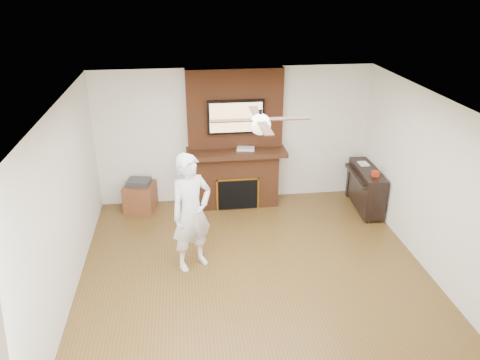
{
  "coord_description": "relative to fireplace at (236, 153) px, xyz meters",
  "views": [
    {
      "loc": [
        -0.93,
        -5.33,
        4.01
      ],
      "look_at": [
        -0.13,
        0.9,
        1.19
      ],
      "focal_mm": 35.0,
      "sensor_mm": 36.0,
      "label": 1
    }
  ],
  "objects": [
    {
      "name": "ceiling_fan",
      "position": [
        -0.0,
        -2.55,
        1.34
      ],
      "size": [
        1.21,
        1.21,
        0.31
      ],
      "color": "black",
      "rests_on": "room_shell"
    },
    {
      "name": "piano",
      "position": [
        2.31,
        -0.55,
        -0.58
      ],
      "size": [
        0.52,
        1.22,
        0.87
      ],
      "rotation": [
        0.0,
        0.0,
        -0.07
      ],
      "color": "black",
      "rests_on": "ground"
    },
    {
      "name": "cable_box",
      "position": [
        0.17,
        -0.1,
        0.11
      ],
      "size": [
        0.34,
        0.23,
        0.04
      ],
      "primitive_type": "cube",
      "rotation": [
        0.0,
        0.0,
        -0.18
      ],
      "color": "silver",
      "rests_on": "fireplace"
    },
    {
      "name": "candle_green",
      "position": [
        0.07,
        -0.24,
        -0.95
      ],
      "size": [
        0.07,
        0.07,
        0.09
      ],
      "primitive_type": "cylinder",
      "color": "#528C38",
      "rests_on": "ground"
    },
    {
      "name": "candle_blue",
      "position": [
        0.11,
        -0.22,
        -0.96
      ],
      "size": [
        0.06,
        0.06,
        0.07
      ],
      "primitive_type": "cylinder",
      "color": "#2E428C",
      "rests_on": "ground"
    },
    {
      "name": "candle_cream",
      "position": [
        0.1,
        -0.23,
        -0.93
      ],
      "size": [
        0.07,
        0.07,
        0.12
      ],
      "primitive_type": "cylinder",
      "color": "beige",
      "rests_on": "ground"
    },
    {
      "name": "side_table",
      "position": [
        -1.76,
        -0.07,
        -0.72
      ],
      "size": [
        0.61,
        0.61,
        0.59
      ],
      "rotation": [
        0.0,
        0.0,
        -0.21
      ],
      "color": "brown",
      "rests_on": "ground"
    },
    {
      "name": "fireplace",
      "position": [
        0.0,
        0.0,
        0.0
      ],
      "size": [
        1.78,
        0.64,
        2.5
      ],
      "color": "brown",
      "rests_on": "ground"
    },
    {
      "name": "person",
      "position": [
        -0.87,
        -1.99,
        -0.12
      ],
      "size": [
        0.77,
        0.7,
        1.76
      ],
      "primitive_type": "imported",
      "rotation": [
        0.0,
        0.0,
        0.53
      ],
      "color": "silver",
      "rests_on": "ground"
    },
    {
      "name": "tv",
      "position": [
        0.0,
        -0.05,
        0.68
      ],
      "size": [
        1.0,
        0.08,
        0.6
      ],
      "color": "black",
      "rests_on": "fireplace"
    },
    {
      "name": "room_shell",
      "position": [
        0.0,
        -2.55,
        0.25
      ],
      "size": [
        5.36,
        5.86,
        2.86
      ],
      "color": "#533918",
      "rests_on": "ground"
    },
    {
      "name": "candle_orange",
      "position": [
        -0.14,
        -0.18,
        -0.93
      ],
      "size": [
        0.08,
        0.08,
        0.13
      ],
      "primitive_type": "cylinder",
      "color": "orange",
      "rests_on": "ground"
    }
  ]
}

